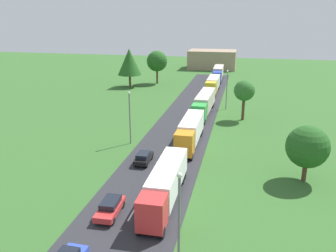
{
  "coord_description": "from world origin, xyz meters",
  "views": [
    {
      "loc": [
        9.78,
        -15.93,
        18.55
      ],
      "look_at": [
        -0.84,
        32.8,
        2.6
      ],
      "focal_mm": 38.14,
      "sensor_mm": 36.0,
      "label": 1
    }
  ],
  "objects": [
    {
      "name": "tree_pine",
      "position": [
        9.81,
        47.29,
        5.31
      ],
      "size": [
        3.69,
        3.69,
        7.22
      ],
      "color": "#513823",
      "rests_on": "ground"
    },
    {
      "name": "distant_building",
      "position": [
        -1.6,
        107.47,
        3.1
      ],
      "size": [
        15.87,
        10.14,
        6.2
      ],
      "primitive_type": "cube",
      "color": "#9E846B",
      "rests_on": "ground"
    },
    {
      "name": "truck_second",
      "position": [
        2.52,
        32.53,
        2.2
      ],
      "size": [
        2.51,
        12.36,
        3.73
      ],
      "color": "orange",
      "rests_on": "road"
    },
    {
      "name": "truck_third",
      "position": [
        2.51,
        49.62,
        2.2
      ],
      "size": [
        2.86,
        14.77,
        3.74
      ],
      "color": "green",
      "rests_on": "road"
    },
    {
      "name": "tree_oak",
      "position": [
        17.13,
        23.85,
        4.18
      ],
      "size": [
        4.83,
        4.83,
        6.61
      ],
      "color": "#513823",
      "rests_on": "ground"
    },
    {
      "name": "truck_fourth",
      "position": [
        2.32,
        68.91,
        2.09
      ],
      "size": [
        2.54,
        12.21,
        3.5
      ],
      "color": "yellow",
      "rests_on": "road"
    },
    {
      "name": "car_third",
      "position": [
        -2.28,
        24.67,
        0.81
      ],
      "size": [
        1.79,
        3.94,
        1.43
      ],
      "color": "black",
      "rests_on": "road"
    },
    {
      "name": "lamppost_lead",
      "position": [
        6.15,
        4.17,
        4.95
      ],
      "size": [
        0.36,
        0.36,
        8.94
      ],
      "color": "slate",
      "rests_on": "ground"
    },
    {
      "name": "truck_fifth",
      "position": [
        2.23,
        85.13,
        2.2
      ],
      "size": [
        2.72,
        12.22,
        3.79
      ],
      "color": "blue",
      "rests_on": "road"
    },
    {
      "name": "lamppost_third",
      "position": [
        6.39,
        54.15,
        4.39
      ],
      "size": [
        0.36,
        0.36,
        7.83
      ],
      "color": "slate",
      "rests_on": "ground"
    },
    {
      "name": "lamppost_second",
      "position": [
        -6.18,
        31.32,
        4.37
      ],
      "size": [
        0.36,
        0.36,
        7.8
      ],
      "color": "slate",
      "rests_on": "ground"
    },
    {
      "name": "tree_birch",
      "position": [
        -13.6,
        77.49,
        6.02
      ],
      "size": [
        5.5,
        5.5,
        8.79
      ],
      "color": "#513823",
      "rests_on": "ground"
    },
    {
      "name": "lane_marking_centre",
      "position": [
        0.0,
        23.14,
        0.07
      ],
      "size": [
        0.16,
        124.67,
        0.01
      ],
      "color": "white",
      "rests_on": "road"
    },
    {
      "name": "truck_lead",
      "position": [
        2.59,
        15.69,
        2.1
      ],
      "size": [
        2.61,
        13.11,
        3.5
      ],
      "color": "red",
      "rests_on": "road"
    },
    {
      "name": "tree_maple",
      "position": [
        -19.32,
        71.35,
        6.48
      ],
      "size": [
        6.05,
        6.05,
        9.83
      ],
      "color": "#513823",
      "rests_on": "ground"
    },
    {
      "name": "road",
      "position": [
        0.0,
        24.5,
        0.03
      ],
      "size": [
        10.0,
        140.0,
        0.06
      ],
      "primitive_type": "cube",
      "color": "#2B2B30",
      "rests_on": "ground"
    },
    {
      "name": "car_second",
      "position": [
        -2.01,
        12.23,
        0.82
      ],
      "size": [
        1.95,
        4.5,
        1.45
      ],
      "color": "red",
      "rests_on": "road"
    }
  ]
}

